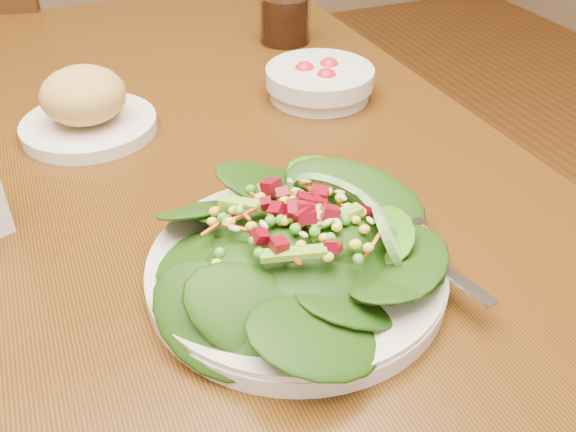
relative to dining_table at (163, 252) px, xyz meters
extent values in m
cube|color=#4E300C|center=(0.00, 0.00, 0.08)|extent=(0.90, 1.40, 0.04)
cylinder|color=#381A0A|center=(0.39, 0.64, -0.29)|extent=(0.07, 0.07, 0.71)
cylinder|color=#381A0A|center=(0.02, 1.09, -0.43)|extent=(0.04, 0.04, 0.44)
cylinder|color=#381A0A|center=(-0.08, 0.72, -0.43)|extent=(0.04, 0.04, 0.44)
cylinder|color=silver|center=(0.09, -0.22, 0.11)|extent=(0.28, 0.28, 0.02)
ellipsoid|color=black|center=(0.09, -0.22, 0.14)|extent=(0.19, 0.19, 0.04)
cube|color=silver|center=(0.21, -0.25, 0.12)|extent=(0.05, 0.18, 0.01)
cylinder|color=silver|center=(-0.05, 0.16, 0.11)|extent=(0.17, 0.17, 0.02)
ellipsoid|color=tan|center=(-0.05, 0.16, 0.15)|extent=(0.11, 0.11, 0.07)
cylinder|color=silver|center=(0.28, 0.14, 0.12)|extent=(0.15, 0.15, 0.04)
sphere|color=red|center=(0.30, 0.15, 0.14)|extent=(0.03, 0.03, 0.03)
sphere|color=red|center=(0.26, 0.15, 0.14)|extent=(0.03, 0.03, 0.03)
sphere|color=red|center=(0.28, 0.11, 0.14)|extent=(0.03, 0.03, 0.03)
cylinder|color=black|center=(0.31, 0.36, 0.14)|extent=(0.08, 0.08, 0.08)
camera|label=1|loc=(-0.10, -0.63, 0.51)|focal=40.00mm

